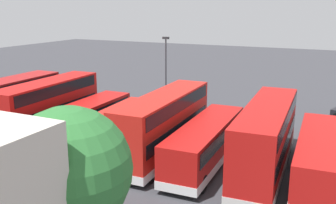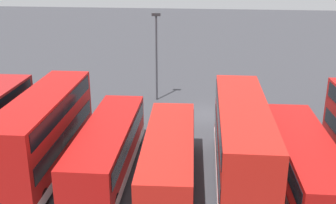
% 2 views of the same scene
% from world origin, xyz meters
% --- Properties ---
extents(ground_plane, '(140.00, 140.00, 0.00)m').
position_xyz_m(ground_plane, '(0.00, 0.00, 0.00)').
color(ground_plane, '#38383D').
extents(bus_single_deck_near_end, '(3.11, 10.83, 2.95)m').
position_xyz_m(bus_single_deck_near_end, '(-12.43, 10.16, 1.62)').
color(bus_single_deck_near_end, '#B71411').
rests_on(bus_single_deck_near_end, ground).
extents(bus_double_decker_second, '(3.18, 11.97, 4.55)m').
position_xyz_m(bus_double_decker_second, '(-9.17, 10.26, 2.45)').
color(bus_double_decker_second, '#B71411').
rests_on(bus_double_decker_second, ground).
extents(bus_single_deck_third, '(2.91, 10.85, 2.95)m').
position_xyz_m(bus_single_deck_third, '(-5.25, 10.66, 1.62)').
color(bus_single_deck_third, '#B71411').
rests_on(bus_single_deck_third, ground).
extents(bus_double_decker_fourth, '(2.84, 11.59, 4.55)m').
position_xyz_m(bus_double_decker_fourth, '(-1.96, 10.31, 2.45)').
color(bus_double_decker_fourth, red).
rests_on(bus_double_decker_fourth, ground).
extents(bus_single_deck_fifth, '(3.11, 10.40, 2.95)m').
position_xyz_m(bus_single_deck_fifth, '(1.85, 10.98, 1.62)').
color(bus_single_deck_fifth, red).
rests_on(bus_single_deck_fifth, ground).
extents(bus_single_deck_sixth, '(2.86, 10.80, 2.95)m').
position_xyz_m(bus_single_deck_sixth, '(5.42, 10.04, 1.62)').
color(bus_single_deck_sixth, '#B71411').
rests_on(bus_single_deck_sixth, ground).
extents(bus_double_decker_seventh, '(2.88, 10.80, 4.55)m').
position_xyz_m(bus_double_decker_seventh, '(9.04, 10.00, 2.45)').
color(bus_double_decker_seventh, '#B71411').
rests_on(bus_double_decker_seventh, ground).
extents(bus_double_decker_far_end, '(2.84, 10.25, 4.55)m').
position_xyz_m(bus_double_decker_far_end, '(12.52, 10.93, 2.45)').
color(bus_double_decker_far_end, '#A51919').
rests_on(bus_double_decker_far_end, ground).
extents(lamp_post_tall, '(0.70, 0.30, 7.44)m').
position_xyz_m(lamp_post_tall, '(4.46, -3.27, 4.39)').
color(lamp_post_tall, '#38383D').
rests_on(lamp_post_tall, ground).
extents(waste_bin_yellow, '(0.60, 0.60, 0.95)m').
position_xyz_m(waste_bin_yellow, '(-11.00, 1.11, 0.47)').
color(waste_bin_yellow, '#333338').
rests_on(waste_bin_yellow, ground).
extents(tree_leftmost, '(4.79, 4.79, 7.08)m').
position_xyz_m(tree_leftmost, '(-4.45, 23.59, 4.67)').
color(tree_leftmost, '#4C3823').
rests_on(tree_leftmost, ground).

